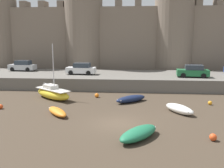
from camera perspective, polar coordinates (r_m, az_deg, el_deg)
ground_plane at (r=21.48m, az=1.43°, el=-8.63°), size 160.00×160.00×0.00m
quay_road at (r=37.79m, az=3.03°, el=0.94°), size 58.93×10.00×1.65m
castle at (r=46.58m, az=3.52°, el=11.62°), size 54.37×7.44×20.82m
rowboat_foreground_right at (r=24.18m, az=-11.83°, el=-5.89°), size 2.83×3.22×0.60m
rowboat_near_channel_left at (r=18.46m, az=5.83°, el=-10.59°), size 3.40×3.97×0.78m
rowboat_foreground_centre at (r=25.01m, az=14.44°, el=-5.22°), size 2.85×3.43×0.79m
sailboat_near_channel_right at (r=30.24m, az=-12.76°, el=-1.97°), size 5.35×4.63×6.22m
rowboat_midflat_left at (r=28.24m, az=4.14°, el=-3.21°), size 3.68×3.38×0.73m
mooring_buoy_mid_mud at (r=28.93m, az=20.56°, el=-3.87°), size 0.42×0.42×0.42m
mooring_buoy_near_shore at (r=27.83m, az=-23.08°, el=-4.55°), size 0.46×0.46×0.46m
mooring_buoy_near_channel at (r=19.33m, az=21.15°, el=-10.76°), size 0.51×0.51×0.51m
mooring_buoy_off_centre at (r=30.37m, az=-3.33°, el=-2.49°), size 0.49×0.49×0.49m
car_quay_centre_east at (r=37.53m, az=-6.70°, el=3.29°), size 4.21×2.09×1.62m
car_quay_centre_west at (r=36.28m, az=17.22°, el=2.66°), size 4.21×2.09×1.62m
car_quay_east at (r=43.38m, az=-18.89°, el=3.75°), size 4.21×2.09×1.62m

